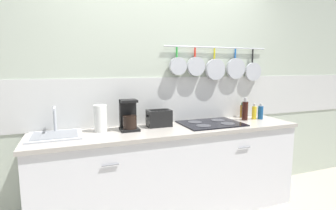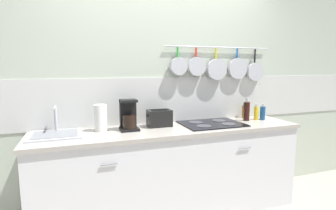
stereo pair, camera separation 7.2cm
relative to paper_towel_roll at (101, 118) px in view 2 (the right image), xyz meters
name	(u,v)px [view 2 (the right image)]	position (x,y,z in m)	size (l,w,h in m)	color
wall_back	(163,89)	(0.69, 0.21, 0.24)	(7.20, 0.14, 2.60)	#B2BCA8
cabinet_base	(173,173)	(0.68, -0.12, -0.60)	(2.64, 0.55, 0.87)	silver
countertop	(173,130)	(0.68, -0.12, -0.14)	(2.68, 0.57, 0.03)	#A59E93
sink_basin	(55,133)	(-0.40, -0.03, -0.11)	(0.44, 0.38, 0.25)	#B7BABF
paper_towel_roll	(101,118)	(0.00, 0.00, 0.00)	(0.12, 0.12, 0.25)	white
coffee_maker	(129,117)	(0.26, -0.03, 0.00)	(0.17, 0.18, 0.29)	black
toaster	(159,118)	(0.58, 0.01, -0.04)	(0.26, 0.15, 0.17)	black
cooktop	(212,124)	(1.14, -0.08, -0.12)	(0.64, 0.47, 0.01)	black
bottle_dish_soap	(247,111)	(1.61, -0.04, -0.01)	(0.07, 0.07, 0.26)	#33140F
bottle_olive_oil	(244,111)	(1.68, 0.11, -0.05)	(0.06, 0.06, 0.18)	#8C5919
bottle_sesame_oil	(256,113)	(1.74, -0.03, -0.05)	(0.05, 0.05, 0.18)	yellow
bottle_vinegar	(263,113)	(1.81, -0.05, -0.04)	(0.06, 0.06, 0.19)	navy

